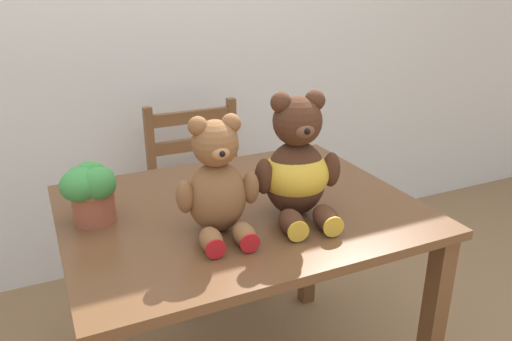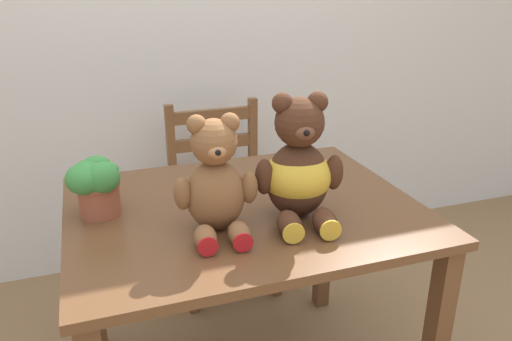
% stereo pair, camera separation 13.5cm
% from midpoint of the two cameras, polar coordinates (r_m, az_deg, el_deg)
% --- Properties ---
extents(wall_back, '(8.00, 0.04, 2.60)m').
position_cam_midpoint_polar(wall_back, '(2.53, -7.99, 17.34)').
color(wall_back, silver).
rests_on(wall_back, ground_plane).
extents(dining_table, '(1.11, 0.88, 0.77)m').
position_cam_midpoint_polar(dining_table, '(1.68, 0.93, -7.73)').
color(dining_table, brown).
rests_on(dining_table, ground_plane).
extents(wooden_chair_behind, '(0.46, 0.40, 0.91)m').
position_cam_midpoint_polar(wooden_chair_behind, '(2.45, -2.40, -3.23)').
color(wooden_chair_behind, brown).
rests_on(wooden_chair_behind, ground_plane).
extents(teddy_bear_left, '(0.24, 0.25, 0.35)m').
position_cam_midpoint_polar(teddy_bear_left, '(1.41, -1.89, -1.47)').
color(teddy_bear_left, brown).
rests_on(teddy_bear_left, dining_table).
extents(teddy_bear_right, '(0.28, 0.30, 0.39)m').
position_cam_midpoint_polar(teddy_bear_right, '(1.50, 7.48, 0.05)').
color(teddy_bear_right, '#472819').
rests_on(teddy_bear_right, dining_table).
extents(potted_plant, '(0.16, 0.15, 0.19)m').
position_cam_midpoint_polar(potted_plant, '(1.57, -15.61, -1.37)').
color(potted_plant, '#9E5138').
rests_on(potted_plant, dining_table).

